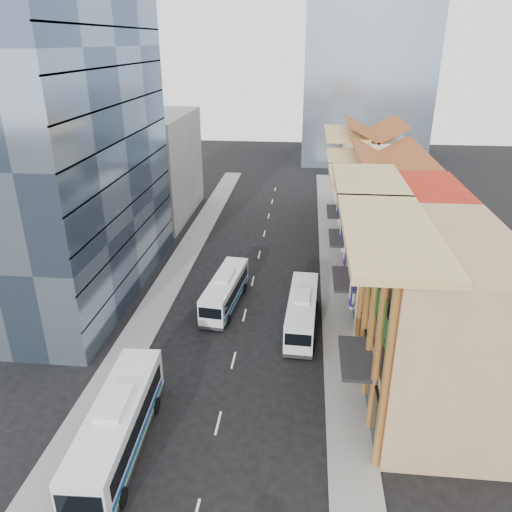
# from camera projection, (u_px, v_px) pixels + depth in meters

# --- Properties ---
(ground) EXTENTS (200.00, 200.00, 0.00)m
(ground) POSITION_uv_depth(u_px,v_px,m) (215.00, 434.00, 31.62)
(ground) COLOR black
(ground) RESTS_ON ground
(sidewalk_right) EXTENTS (3.00, 90.00, 0.15)m
(sidewalk_right) POSITION_uv_depth(u_px,v_px,m) (335.00, 284.00, 50.88)
(sidewalk_right) COLOR slate
(sidewalk_right) RESTS_ON ground
(sidewalk_left) EXTENTS (3.00, 90.00, 0.15)m
(sidewalk_left) POSITION_uv_depth(u_px,v_px,m) (173.00, 277.00, 52.47)
(sidewalk_left) COLOR slate
(sidewalk_left) RESTS_ON ground
(shophouse_tan) EXTENTS (8.00, 14.00, 12.00)m
(shophouse_tan) POSITION_uv_depth(u_px,v_px,m) (438.00, 323.00, 32.49)
(shophouse_tan) COLOR tan
(shophouse_tan) RESTS_ON ground
(shophouse_red) EXTENTS (8.00, 10.00, 12.00)m
(shophouse_red) POSITION_uv_depth(u_px,v_px,m) (406.00, 252.00, 43.45)
(shophouse_red) COLOR #AC2513
(shophouse_red) RESTS_ON ground
(shophouse_cream_near) EXTENTS (8.00, 9.00, 10.00)m
(shophouse_cream_near) POSITION_uv_depth(u_px,v_px,m) (389.00, 226.00, 52.52)
(shophouse_cream_near) COLOR beige
(shophouse_cream_near) RESTS_ON ground
(shophouse_cream_mid) EXTENTS (8.00, 9.00, 10.00)m
(shophouse_cream_mid) POSITION_uv_depth(u_px,v_px,m) (379.00, 201.00, 60.74)
(shophouse_cream_mid) COLOR beige
(shophouse_cream_mid) RESTS_ON ground
(shophouse_cream_far) EXTENTS (8.00, 12.00, 11.00)m
(shophouse_cream_far) POSITION_uv_depth(u_px,v_px,m) (370.00, 175.00, 70.13)
(shophouse_cream_far) COLOR beige
(shophouse_cream_far) RESTS_ON ground
(office_tower) EXTENTS (12.00, 26.00, 30.00)m
(office_tower) POSITION_uv_depth(u_px,v_px,m) (60.00, 137.00, 44.60)
(office_tower) COLOR #43546A
(office_tower) RESTS_ON ground
(office_block_far) EXTENTS (10.00, 18.00, 14.00)m
(office_block_far) POSITION_uv_depth(u_px,v_px,m) (153.00, 166.00, 68.68)
(office_block_far) COLOR gray
(office_block_far) RESTS_ON ground
(bus_left_near) EXTENTS (3.21, 11.83, 3.76)m
(bus_left_near) POSITION_uv_depth(u_px,v_px,m) (118.00, 426.00, 29.66)
(bus_left_near) COLOR silver
(bus_left_near) RESTS_ON ground
(bus_left_far) EXTENTS (3.33, 10.02, 3.15)m
(bus_left_far) POSITION_uv_depth(u_px,v_px,m) (225.00, 290.00, 46.40)
(bus_left_far) COLOR silver
(bus_left_far) RESTS_ON ground
(bus_right) EXTENTS (2.83, 10.24, 3.25)m
(bus_right) POSITION_uv_depth(u_px,v_px,m) (302.00, 311.00, 42.76)
(bus_right) COLOR silver
(bus_right) RESTS_ON ground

